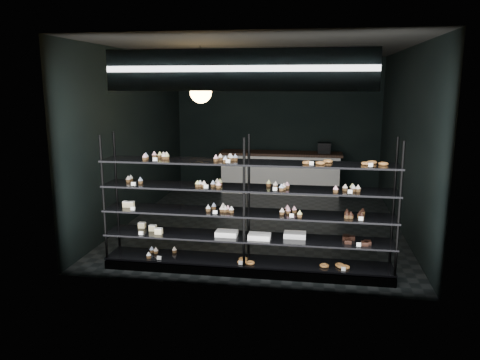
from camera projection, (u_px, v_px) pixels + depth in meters
The scene contains 5 objects.
room at pixel (264, 138), 8.63m from camera, with size 5.01×6.01×3.20m.
display_shelf at pixel (245, 228), 6.46m from camera, with size 4.00×0.50×1.91m.
signage at pixel (238, 70), 5.57m from camera, with size 3.30×0.05×0.50m.
pendant_lamp at pixel (201, 92), 7.55m from camera, with size 0.35×0.35×0.91m.
service_counter at pixel (281, 172), 11.25m from camera, with size 2.90×0.65×1.23m.
Camera 1 is at (0.94, -8.57, 2.59)m, focal length 35.00 mm.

